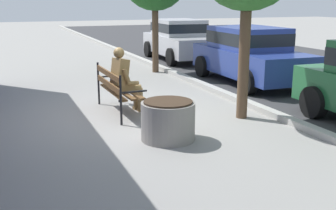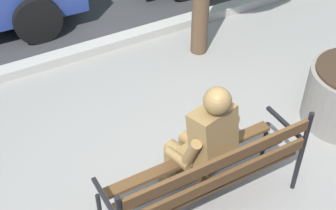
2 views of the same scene
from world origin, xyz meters
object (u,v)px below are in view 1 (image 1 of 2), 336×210
object	(u,v)px
concrete_planter	(168,120)
bronze_statue_seated	(127,81)
parked_car_silver	(179,38)
parked_car_blue	(249,53)
park_bench	(116,87)

from	to	relation	value
concrete_planter	bronze_statue_seated	bearing A→B (deg)	-175.89
parked_car_silver	parked_car_blue	distance (m)	4.97
bronze_statue_seated	parked_car_silver	distance (m)	8.00
park_bench	concrete_planter	distance (m)	2.03
park_bench	parked_car_silver	xyz separation A→B (m)	(-6.79, 4.35, 0.30)
bronze_statue_seated	concrete_planter	distance (m)	1.97
bronze_statue_seated	parked_car_blue	bearing A→B (deg)	114.36
parked_car_silver	concrete_planter	bearing A→B (deg)	-24.48
parked_car_silver	bronze_statue_seated	bearing A→B (deg)	-31.16
parked_car_silver	parked_car_blue	size ratio (longest dim) A/B	1.00
park_bench	concrete_planter	world-z (taller)	park_bench
concrete_planter	parked_car_silver	xyz separation A→B (m)	(-8.78, 4.00, 0.51)
bronze_statue_seated	concrete_planter	world-z (taller)	bronze_statue_seated
parked_car_blue	parked_car_silver	bearing A→B (deg)	180.00
parked_car_silver	parked_car_blue	xyz separation A→B (m)	(4.97, 0.00, 0.00)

